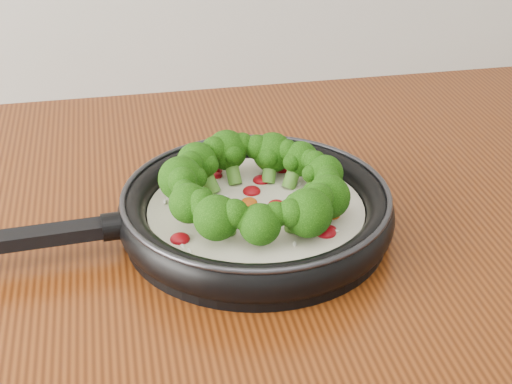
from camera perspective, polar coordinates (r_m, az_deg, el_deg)
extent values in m
cylinder|color=black|center=(0.84, 0.00, -2.65)|extent=(0.30, 0.30, 0.01)
torus|color=black|center=(0.83, 0.00, -1.37)|extent=(0.32, 0.32, 0.03)
torus|color=#2D2D33|center=(0.82, 0.00, -0.17)|extent=(0.31, 0.31, 0.01)
cube|color=black|center=(0.80, -15.87, -3.20)|extent=(0.17, 0.03, 0.01)
cylinder|color=black|center=(0.80, -10.40, -2.50)|extent=(0.03, 0.03, 0.03)
cylinder|color=beige|center=(0.83, 0.00, -1.75)|extent=(0.25, 0.25, 0.02)
ellipsoid|color=maroon|center=(0.83, 1.53, -0.97)|extent=(0.02, 0.02, 0.01)
ellipsoid|color=maroon|center=(0.77, -5.70, -3.50)|extent=(0.02, 0.02, 0.01)
ellipsoid|color=#BA4C0B|center=(0.80, 4.59, -2.16)|extent=(0.03, 0.03, 0.01)
ellipsoid|color=maroon|center=(0.85, -0.32, 0.05)|extent=(0.03, 0.03, 0.01)
ellipsoid|color=maroon|center=(0.81, 1.92, -1.79)|extent=(0.02, 0.02, 0.01)
ellipsoid|color=#BA4C0B|center=(0.83, -0.52, -0.78)|extent=(0.02, 0.02, 0.01)
ellipsoid|color=maroon|center=(0.90, 1.96, 1.68)|extent=(0.02, 0.02, 0.01)
ellipsoid|color=maroon|center=(0.77, -5.65, -3.48)|extent=(0.03, 0.03, 0.01)
ellipsoid|color=#BA4C0B|center=(0.83, -2.19, -0.93)|extent=(0.03, 0.03, 0.01)
ellipsoid|color=maroon|center=(0.89, -2.91, 1.22)|extent=(0.02, 0.02, 0.01)
ellipsoid|color=maroon|center=(0.79, 5.52, -2.77)|extent=(0.02, 0.02, 0.01)
ellipsoid|color=#BA4C0B|center=(0.78, 4.95, -3.08)|extent=(0.02, 0.02, 0.01)
ellipsoid|color=maroon|center=(0.90, -3.20, 1.57)|extent=(0.03, 0.03, 0.01)
ellipsoid|color=maroon|center=(0.79, 3.61, -2.48)|extent=(0.02, 0.02, 0.01)
ellipsoid|color=#BA4C0B|center=(0.81, 3.29, -1.60)|extent=(0.02, 0.02, 0.01)
ellipsoid|color=maroon|center=(0.79, 0.25, -2.73)|extent=(0.03, 0.03, 0.01)
ellipsoid|color=maroon|center=(0.78, 0.37, -3.07)|extent=(0.02, 0.02, 0.01)
ellipsoid|color=#BA4C0B|center=(0.81, 5.65, -1.69)|extent=(0.02, 0.02, 0.01)
ellipsoid|color=maroon|center=(0.80, 0.16, -1.96)|extent=(0.03, 0.03, 0.01)
ellipsoid|color=maroon|center=(0.87, 0.39, 0.89)|extent=(0.03, 0.03, 0.01)
ellipsoid|color=#BA4C0B|center=(0.86, -4.66, 0.08)|extent=(0.02, 0.02, 0.01)
ellipsoid|color=maroon|center=(0.78, 5.20, -3.01)|extent=(0.02, 0.02, 0.01)
ellipsoid|color=maroon|center=(0.82, 6.09, -1.29)|extent=(0.02, 0.02, 0.01)
ellipsoid|color=white|center=(0.80, 3.50, -2.05)|extent=(0.01, 0.01, 0.00)
ellipsoid|color=white|center=(0.81, 0.92, -1.76)|extent=(0.01, 0.01, 0.00)
ellipsoid|color=white|center=(0.84, -2.33, -0.34)|extent=(0.01, 0.01, 0.00)
ellipsoid|color=white|center=(0.83, 1.43, -0.76)|extent=(0.01, 0.01, 0.00)
ellipsoid|color=white|center=(0.82, -0.21, -1.24)|extent=(0.01, 0.01, 0.00)
ellipsoid|color=white|center=(0.81, 0.84, -1.48)|extent=(0.01, 0.01, 0.00)
ellipsoid|color=white|center=(0.76, 2.89, -3.85)|extent=(0.01, 0.01, 0.00)
ellipsoid|color=white|center=(0.84, 2.42, -0.52)|extent=(0.01, 0.01, 0.00)
ellipsoid|color=white|center=(0.84, -6.77, -0.72)|extent=(0.00, 0.01, 0.00)
ellipsoid|color=white|center=(0.77, 1.12, -3.50)|extent=(0.01, 0.01, 0.00)
ellipsoid|color=white|center=(0.76, -5.46, -4.01)|extent=(0.01, 0.01, 0.00)
ellipsoid|color=white|center=(0.79, 5.91, -2.91)|extent=(0.01, 0.00, 0.00)
ellipsoid|color=white|center=(0.76, -4.95, -4.36)|extent=(0.01, 0.01, 0.00)
ellipsoid|color=white|center=(0.82, 0.01, -1.12)|extent=(0.01, 0.01, 0.00)
ellipsoid|color=white|center=(0.87, 3.22, 0.59)|extent=(0.01, 0.01, 0.00)
ellipsoid|color=white|center=(0.78, -0.72, -3.03)|extent=(0.01, 0.01, 0.00)
ellipsoid|color=white|center=(0.83, -0.23, -0.97)|extent=(0.01, 0.01, 0.00)
ellipsoid|color=white|center=(0.89, -3.63, 1.54)|extent=(0.01, 0.01, 0.00)
ellipsoid|color=white|center=(0.77, -3.06, -3.38)|extent=(0.01, 0.01, 0.00)
ellipsoid|color=white|center=(0.84, -2.61, -0.62)|extent=(0.01, 0.01, 0.00)
ellipsoid|color=white|center=(0.85, 6.35, -0.34)|extent=(0.01, 0.01, 0.00)
cylinder|color=#5E9B32|center=(0.84, 4.15, 0.28)|extent=(0.03, 0.02, 0.03)
sphere|color=black|center=(0.83, 5.14, 1.40)|extent=(0.04, 0.04, 0.04)
sphere|color=black|center=(0.84, 4.42, 2.24)|extent=(0.03, 0.03, 0.03)
sphere|color=black|center=(0.82, 5.33, 1.23)|extent=(0.02, 0.02, 0.02)
sphere|color=black|center=(0.83, 4.10, 1.34)|extent=(0.02, 0.02, 0.02)
cylinder|color=#5E9B32|center=(0.86, 2.71, 1.20)|extent=(0.03, 0.03, 0.03)
sphere|color=black|center=(0.86, 3.32, 2.47)|extent=(0.04, 0.04, 0.04)
sphere|color=black|center=(0.87, 2.32, 3.07)|extent=(0.03, 0.03, 0.03)
sphere|color=black|center=(0.85, 3.99, 2.42)|extent=(0.02, 0.02, 0.02)
sphere|color=black|center=(0.85, 2.66, 2.20)|extent=(0.02, 0.02, 0.02)
cylinder|color=#5E9B32|center=(0.87, 1.01, 1.61)|extent=(0.03, 0.03, 0.03)
sphere|color=black|center=(0.88, 1.24, 2.96)|extent=(0.05, 0.05, 0.05)
sphere|color=black|center=(0.87, 0.06, 3.35)|extent=(0.03, 0.03, 0.03)
sphere|color=black|center=(0.87, 2.30, 3.05)|extent=(0.03, 0.03, 0.03)
sphere|color=black|center=(0.86, 1.00, 2.59)|extent=(0.02, 0.02, 0.02)
cylinder|color=#5E9B32|center=(0.87, -1.75, 1.65)|extent=(0.02, 0.03, 0.04)
sphere|color=black|center=(0.87, -2.17, 3.13)|extent=(0.05, 0.05, 0.05)
sphere|color=black|center=(0.86, -3.12, 3.20)|extent=(0.03, 0.03, 0.03)
sphere|color=black|center=(0.87, -1.03, 3.56)|extent=(0.03, 0.03, 0.03)
sphere|color=black|center=(0.86, -1.76, 2.79)|extent=(0.02, 0.02, 0.02)
cylinder|color=#5E9B32|center=(0.85, -3.55, 0.91)|extent=(0.03, 0.03, 0.03)
sphere|color=black|center=(0.85, -4.40, 2.20)|extent=(0.05, 0.05, 0.05)
sphere|color=black|center=(0.83, -4.87, 2.11)|extent=(0.03, 0.03, 0.03)
sphere|color=black|center=(0.86, -3.51, 2.89)|extent=(0.03, 0.03, 0.03)
sphere|color=black|center=(0.84, -3.54, 2.02)|extent=(0.02, 0.02, 0.02)
cylinder|color=#5E9B32|center=(0.82, -4.48, -0.12)|extent=(0.03, 0.02, 0.04)
sphere|color=black|center=(0.82, -5.60, 0.98)|extent=(0.05, 0.05, 0.05)
sphere|color=black|center=(0.80, -5.47, 0.80)|extent=(0.03, 0.03, 0.03)
sphere|color=black|center=(0.83, -5.15, 1.90)|extent=(0.03, 0.03, 0.03)
sphere|color=black|center=(0.82, -4.48, 1.04)|extent=(0.03, 0.03, 0.02)
cylinder|color=#5E9B32|center=(0.79, -3.93, -1.62)|extent=(0.03, 0.03, 0.04)
sphere|color=black|center=(0.77, -4.99, -0.83)|extent=(0.04, 0.04, 0.04)
sphere|color=black|center=(0.76, -4.08, -0.74)|extent=(0.03, 0.03, 0.03)
sphere|color=black|center=(0.78, -5.33, 0.06)|extent=(0.03, 0.03, 0.02)
sphere|color=black|center=(0.78, -3.94, -0.38)|extent=(0.02, 0.02, 0.02)
cylinder|color=#5E9B32|center=(0.77, -2.33, -2.46)|extent=(0.03, 0.03, 0.03)
sphere|color=black|center=(0.75, -2.95, -1.92)|extent=(0.05, 0.05, 0.05)
sphere|color=black|center=(0.74, -1.61, -1.59)|extent=(0.03, 0.03, 0.03)
sphere|color=black|center=(0.76, -3.93, -1.11)|extent=(0.03, 0.03, 0.03)
sphere|color=black|center=(0.76, -2.31, -1.24)|extent=(0.02, 0.02, 0.02)
cylinder|color=#5E9B32|center=(0.76, 0.24, -2.83)|extent=(0.02, 0.03, 0.03)
sphere|color=black|center=(0.74, 0.30, -2.42)|extent=(0.04, 0.04, 0.04)
sphere|color=black|center=(0.74, 1.48, -1.69)|extent=(0.03, 0.03, 0.03)
sphere|color=black|center=(0.74, -0.92, -1.95)|extent=(0.03, 0.03, 0.02)
sphere|color=black|center=(0.76, 0.23, -1.65)|extent=(0.02, 0.02, 0.02)
cylinder|color=#5E9B32|center=(0.78, 3.05, -2.18)|extent=(0.03, 0.03, 0.04)
sphere|color=black|center=(0.76, 3.87, -1.54)|extent=(0.05, 0.05, 0.05)
sphere|color=black|center=(0.77, 4.63, -0.46)|extent=(0.03, 0.03, 0.03)
sphere|color=black|center=(0.75, 2.64, -1.55)|extent=(0.03, 0.03, 0.03)
sphere|color=black|center=(0.77, 3.04, -0.94)|extent=(0.03, 0.03, 0.02)
cylinder|color=#5E9B32|center=(0.80, 4.31, -1.17)|extent=(0.03, 0.03, 0.03)
sphere|color=black|center=(0.79, 5.37, -0.36)|extent=(0.05, 0.05, 0.05)
sphere|color=black|center=(0.80, 5.32, 0.73)|extent=(0.03, 0.03, 0.03)
sphere|color=black|center=(0.77, 4.82, -0.58)|extent=(0.03, 0.03, 0.03)
sphere|color=black|center=(0.79, 4.23, -0.06)|extent=(0.02, 0.02, 0.02)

